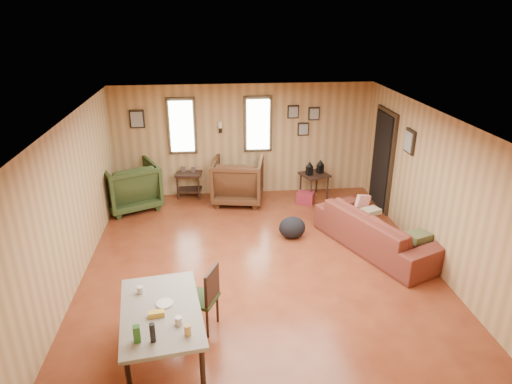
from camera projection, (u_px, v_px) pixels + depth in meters
room at (267, 186)px, 7.29m from camera, size 5.54×6.04×2.44m
sofa at (378, 224)px, 7.68m from camera, size 1.57×2.42×0.91m
recliner_brown at (238, 178)px, 9.56m from camera, size 1.17×1.11×1.04m
recliner_green at (130, 184)px, 9.25m from camera, size 1.35×1.31×1.06m
end_table at (189, 180)px, 9.87m from camera, size 0.60×0.55×0.69m
side_table at (315, 173)px, 9.74m from camera, size 0.68×0.68×0.84m
cooler at (305, 198)px, 9.60m from camera, size 0.42×0.37×0.25m
backpack at (292, 228)px, 8.13m from camera, size 0.52×0.42×0.41m
sofa_pillows at (391, 220)px, 7.74m from camera, size 0.89×1.55×0.32m
dining_table at (161, 316)px, 5.07m from camera, size 1.06×1.56×0.95m
dining_chair at (205, 295)px, 5.72m from camera, size 0.53×0.53×0.89m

